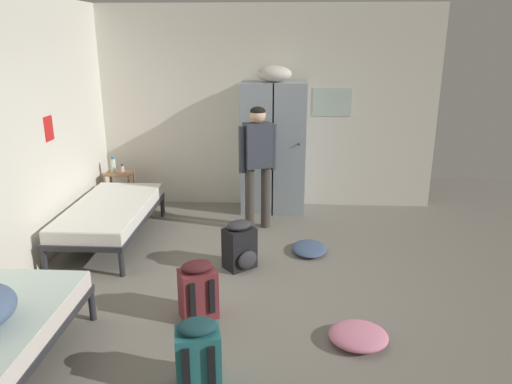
# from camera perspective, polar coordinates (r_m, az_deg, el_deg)

# --- Properties ---
(ground_plane) EXTENTS (8.60, 8.60, 0.00)m
(ground_plane) POSITION_cam_1_polar(r_m,az_deg,el_deg) (5.10, -0.17, -11.15)
(ground_plane) COLOR slate
(room_backdrop) EXTENTS (4.91, 5.43, 2.89)m
(room_backdrop) POSITION_cam_1_polar(r_m,az_deg,el_deg) (6.05, -11.61, 7.63)
(room_backdrop) COLOR silver
(room_backdrop) RESTS_ON ground_plane
(locker_bank) EXTENTS (0.90, 0.55, 2.07)m
(locker_bank) POSITION_cam_1_polar(r_m,az_deg,el_deg) (7.03, 2.00, 5.41)
(locker_bank) COLOR #8C99A3
(locker_bank) RESTS_ON ground_plane
(shelf_unit) EXTENTS (0.38, 0.30, 0.57)m
(shelf_unit) POSITION_cam_1_polar(r_m,az_deg,el_deg) (7.45, -15.43, 0.51)
(shelf_unit) COLOR brown
(shelf_unit) RESTS_ON ground_plane
(bed_left_rear) EXTENTS (0.90, 1.90, 0.49)m
(bed_left_rear) POSITION_cam_1_polar(r_m,az_deg,el_deg) (6.33, -16.50, -2.28)
(bed_left_rear) COLOR #28282D
(bed_left_rear) RESTS_ON ground_plane
(person_traveler) EXTENTS (0.47, 0.33, 1.61)m
(person_traveler) POSITION_cam_1_polar(r_m,az_deg,el_deg) (6.33, 0.20, 4.08)
(person_traveler) COLOR #3D3833
(person_traveler) RESTS_ON ground_plane
(water_bottle) EXTENTS (0.07, 0.07, 0.23)m
(water_bottle) POSITION_cam_1_polar(r_m,az_deg,el_deg) (7.41, -16.17, 2.99)
(water_bottle) COLOR silver
(water_bottle) RESTS_ON shelf_unit
(lotion_bottle) EXTENTS (0.05, 0.05, 0.14)m
(lotion_bottle) POSITION_cam_1_polar(r_m,az_deg,el_deg) (7.31, -15.18, 2.54)
(lotion_bottle) COLOR beige
(lotion_bottle) RESTS_ON shelf_unit
(backpack_teal) EXTENTS (0.36, 0.38, 0.55)m
(backpack_teal) POSITION_cam_1_polar(r_m,az_deg,el_deg) (3.77, -6.70, -18.17)
(backpack_teal) COLOR #23666B
(backpack_teal) RESTS_ON ground_plane
(backpack_maroon) EXTENTS (0.39, 0.40, 0.55)m
(backpack_maroon) POSITION_cam_1_polar(r_m,az_deg,el_deg) (4.57, -6.75, -11.20)
(backpack_maroon) COLOR maroon
(backpack_maroon) RESTS_ON ground_plane
(backpack_black) EXTENTS (0.41, 0.42, 0.55)m
(backpack_black) POSITION_cam_1_polar(r_m,az_deg,el_deg) (5.43, -1.86, -6.25)
(backpack_black) COLOR black
(backpack_black) RESTS_ON ground_plane
(clothes_pile_pink) EXTENTS (0.50, 0.47, 0.13)m
(clothes_pile_pink) POSITION_cam_1_polar(r_m,az_deg,el_deg) (4.38, 11.74, -15.94)
(clothes_pile_pink) COLOR pink
(clothes_pile_pink) RESTS_ON ground_plane
(clothes_pile_denim) EXTENTS (0.41, 0.51, 0.09)m
(clothes_pile_denim) POSITION_cam_1_polar(r_m,az_deg,el_deg) (5.92, 6.17, -6.50)
(clothes_pile_denim) COLOR #42567A
(clothes_pile_denim) RESTS_ON ground_plane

